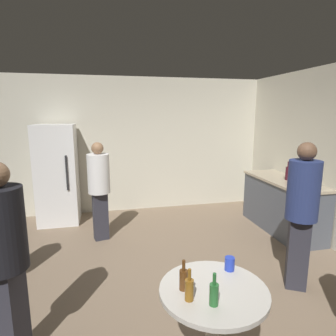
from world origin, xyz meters
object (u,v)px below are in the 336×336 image
wine_bottle_on_counter (288,173)px  person_in_black_shirt (4,250)px  foreground_table (213,301)px  beer_bottle_green (214,294)px  beer_bottle_brown (184,279)px  plastic_cup_blue (230,264)px  refrigerator (57,174)px  kettle (295,180)px  person_in_white_shirt (99,184)px  beer_bottle_amber (189,289)px  person_in_navy_shirt (302,206)px

wine_bottle_on_counter → person_in_black_shirt: 4.17m
foreground_table → beer_bottle_green: size_ratio=3.48×
beer_bottle_brown → plastic_cup_blue: 0.47m
refrigerator → kettle: refrigerator is taller
kettle → person_in_white_shirt: size_ratio=0.16×
wine_bottle_on_counter → person_in_white_shirt: size_ratio=0.20×
foreground_table → beer_bottle_brown: 0.29m
beer_bottle_amber → beer_bottle_green: (0.15, -0.09, 0.00)m
refrigerator → person_in_white_shirt: refrigerator is taller
kettle → foreground_table: kettle is taller
beer_bottle_amber → plastic_cup_blue: 0.52m
beer_bottle_amber → beer_bottle_green: bearing=-30.4°
kettle → beer_bottle_brown: 3.11m
wine_bottle_on_counter → beer_bottle_amber: (-2.43, -2.41, -0.20)m
refrigerator → person_in_navy_shirt: (2.96, -2.77, 0.09)m
wine_bottle_on_counter → person_in_navy_shirt: bearing=-120.1°
beer_bottle_brown → person_in_white_shirt: bearing=103.2°
wine_bottle_on_counter → person_in_white_shirt: (-3.06, 0.36, -0.11)m
refrigerator → beer_bottle_green: size_ratio=7.83×
plastic_cup_blue → person_in_black_shirt: (-1.74, 0.27, 0.18)m
beer_bottle_green → person_in_navy_shirt: (1.43, 1.02, 0.17)m
refrigerator → foreground_table: refrigerator is taller
refrigerator → person_in_white_shirt: 1.20m
foreground_table → beer_bottle_green: 0.26m
beer_bottle_amber → person_in_white_shirt: person_in_white_shirt is taller
beer_bottle_brown → person_in_black_shirt: person_in_black_shirt is taller
person_in_white_shirt → person_in_black_shirt: size_ratio=0.94×
refrigerator → foreground_table: (1.59, -3.62, -0.27)m
person_in_navy_shirt → beer_bottle_amber: bearing=-30.4°
foreground_table → beer_bottle_amber: (-0.21, -0.08, 0.19)m
foreground_table → person_in_white_shirt: 2.83m
beer_bottle_amber → beer_bottle_green: same height
wine_bottle_on_counter → person_in_white_shirt: bearing=173.2°
wine_bottle_on_counter → person_in_black_shirt: (-3.74, -1.85, -0.05)m
person_in_white_shirt → beer_bottle_brown: bearing=0.6°
wine_bottle_on_counter → beer_bottle_brown: size_ratio=1.35×
person_in_white_shirt → person_in_navy_shirt: 2.87m
beer_bottle_amber → person_in_white_shirt: bearing=102.7°
refrigerator → wine_bottle_on_counter: 4.03m
refrigerator → kettle: (3.74, -1.58, 0.07)m
foreground_table → person_in_navy_shirt: person_in_navy_shirt is taller
beer_bottle_amber → person_in_white_shirt: size_ratio=0.15×
person_in_white_shirt → refrigerator: bearing=-153.7°
person_in_white_shirt → foreground_table: bearing=4.8°
person_in_white_shirt → person_in_black_shirt: (-0.68, -2.21, 0.06)m
refrigerator → beer_bottle_brown: 3.84m
beer_bottle_green → person_in_white_shirt: (-0.77, 2.86, 0.09)m
person_in_white_shirt → person_in_navy_shirt: person_in_navy_shirt is taller
refrigerator → wine_bottle_on_counter: bearing=-18.8°
person_in_black_shirt → person_in_navy_shirt: 2.91m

